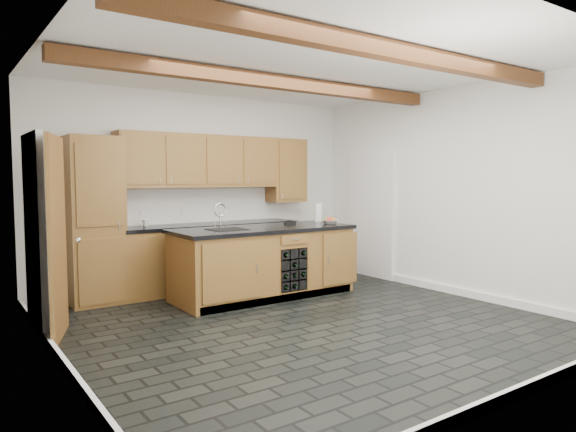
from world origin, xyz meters
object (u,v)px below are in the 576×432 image
Objects in this scene: island at (265,262)px; kitchen_scale at (290,222)px; fruit_bowl at (330,222)px; paper_towel at (318,213)px.

kitchen_scale reaches higher than island.
fruit_bowl is at bearing -5.75° from island.
fruit_bowl reaches higher than island.
kitchen_scale is 0.59m from paper_towel.
paper_towel reaches higher than island.
paper_towel reaches higher than fruit_bowl.
island is 14.00× the size of kitchen_scale.
paper_towel is at bearing 13.07° from island.
kitchen_scale is at bearing -172.68° from paper_towel.
fruit_bowl reaches higher than kitchen_scale.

